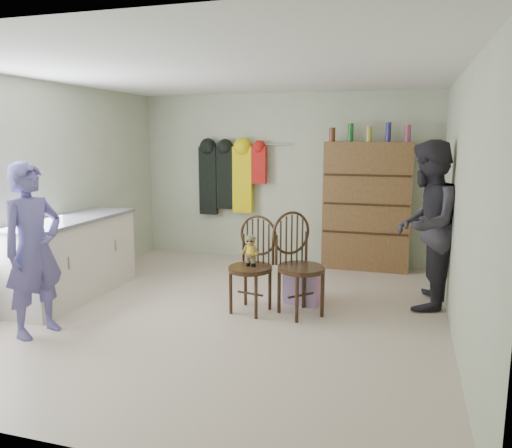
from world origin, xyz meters
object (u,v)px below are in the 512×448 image
(counter, at_px, (72,258))
(dresser, at_px, (367,206))
(chair_far, at_px, (298,260))
(chair_front, at_px, (253,259))

(counter, bearing_deg, dresser, 35.69)
(chair_far, bearing_deg, chair_front, 139.13)
(chair_front, relative_size, chair_far, 0.95)
(chair_front, height_order, dresser, dresser)
(dresser, bearing_deg, chair_far, -104.51)
(dresser, bearing_deg, chair_front, -115.50)
(counter, relative_size, chair_front, 1.80)
(chair_far, relative_size, dresser, 0.53)
(counter, height_order, chair_front, chair_front)
(chair_front, bearing_deg, dresser, 76.22)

